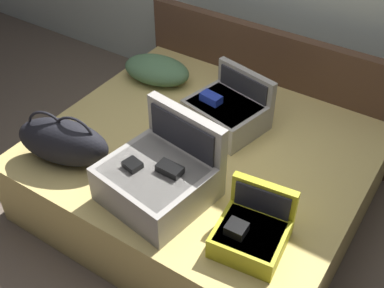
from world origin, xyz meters
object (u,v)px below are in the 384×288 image
(hard_case_large, at_px, (159,177))
(hard_case_small, at_px, (252,232))
(bed, at_px, (203,173))
(hard_case_medium, at_px, (227,111))
(pillow_near_headboard, at_px, (157,70))
(duffel_bag, at_px, (63,142))

(hard_case_large, relative_size, hard_case_small, 1.59)
(hard_case_large, bearing_deg, bed, 102.13)
(bed, xyz_separation_m, hard_case_small, (0.60, -0.51, 0.33))
(hard_case_medium, height_order, pillow_near_headboard, hard_case_medium)
(hard_case_large, distance_m, hard_case_medium, 0.74)
(bed, bearing_deg, duffel_bag, -136.88)
(hard_case_medium, bearing_deg, hard_case_large, -76.43)
(hard_case_large, distance_m, duffel_bag, 0.64)
(hard_case_small, height_order, duffel_bag, duffel_bag)
(hard_case_large, bearing_deg, hard_case_medium, 99.40)
(pillow_near_headboard, bearing_deg, hard_case_small, -36.56)
(bed, bearing_deg, hard_case_medium, 85.31)
(bed, bearing_deg, hard_case_small, -40.39)
(duffel_bag, bearing_deg, hard_case_large, 6.45)
(duffel_bag, bearing_deg, hard_case_small, 2.64)
(hard_case_large, height_order, hard_case_medium, hard_case_large)
(hard_case_medium, height_order, duffel_bag, same)
(hard_case_large, height_order, hard_case_small, hard_case_large)
(hard_case_large, bearing_deg, duffel_bag, -164.82)
(duffel_bag, relative_size, pillow_near_headboard, 1.22)
(hard_case_medium, distance_m, pillow_near_headboard, 0.72)
(bed, xyz_separation_m, hard_case_large, (0.03, -0.49, 0.38))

